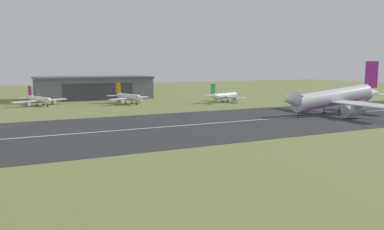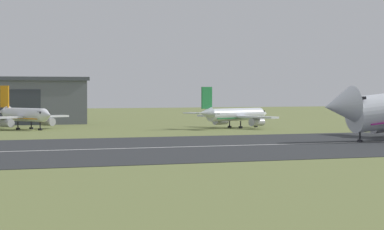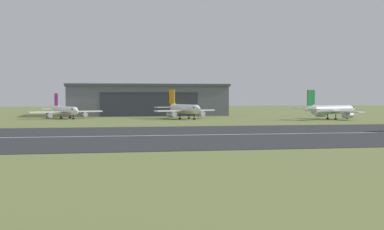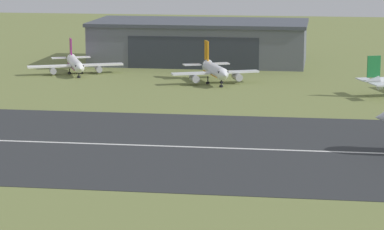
# 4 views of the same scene
# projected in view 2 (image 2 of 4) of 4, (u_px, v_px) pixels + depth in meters

# --- Properties ---
(ground_plane) EXTENTS (616.40, 616.40, 0.00)m
(ground_plane) POSITION_uv_depth(u_px,v_px,m) (60.00, 199.00, 69.40)
(ground_plane) COLOR olive
(airplane_parked_west) EXTENTS (19.80, 19.42, 9.12)m
(airplane_parked_west) POSITION_uv_depth(u_px,v_px,m) (24.00, 115.00, 187.89)
(airplane_parked_west) COLOR silver
(airplane_parked_west) RESTS_ON ground_plane
(airplane_parked_east) EXTENTS (21.71, 21.04, 8.84)m
(airplane_parked_east) POSITION_uv_depth(u_px,v_px,m) (235.00, 115.00, 194.59)
(airplane_parked_east) COLOR silver
(airplane_parked_east) RESTS_ON ground_plane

